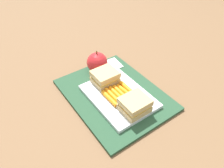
# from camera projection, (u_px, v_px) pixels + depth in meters

# --- Properties ---
(ground_plane) EXTENTS (2.40, 2.40, 0.00)m
(ground_plane) POSITION_uv_depth(u_px,v_px,m) (114.00, 95.00, 0.72)
(ground_plane) COLOR brown
(lunchbag_mat) EXTENTS (0.36, 0.28, 0.01)m
(lunchbag_mat) POSITION_uv_depth(u_px,v_px,m) (114.00, 94.00, 0.72)
(lunchbag_mat) COLOR #284C33
(lunchbag_mat) RESTS_ON ground_plane
(food_tray) EXTENTS (0.23, 0.17, 0.01)m
(food_tray) POSITION_uv_depth(u_px,v_px,m) (119.00, 96.00, 0.69)
(food_tray) COLOR white
(food_tray) RESTS_ON lunchbag_mat
(sandwich_half_left) EXTENTS (0.07, 0.08, 0.04)m
(sandwich_half_left) POSITION_uv_depth(u_px,v_px,m) (135.00, 105.00, 0.63)
(sandwich_half_left) COLOR tan
(sandwich_half_left) RESTS_ON food_tray
(sandwich_half_right) EXTENTS (0.07, 0.08, 0.04)m
(sandwich_half_right) POSITION_uv_depth(u_px,v_px,m) (105.00, 77.00, 0.72)
(sandwich_half_right) COLOR tan
(sandwich_half_right) RESTS_ON food_tray
(carrot_sticks_bundle) EXTENTS (0.08, 0.09, 0.02)m
(carrot_sticks_bundle) POSITION_uv_depth(u_px,v_px,m) (119.00, 93.00, 0.69)
(carrot_sticks_bundle) COLOR orange
(carrot_sticks_bundle) RESTS_ON food_tray
(apple) EXTENTS (0.08, 0.08, 0.09)m
(apple) POSITION_uv_depth(u_px,v_px,m) (97.00, 63.00, 0.78)
(apple) COLOR red
(apple) RESTS_ON lunchbag_mat
(paper_napkin) EXTENTS (0.08, 0.08, 0.00)m
(paper_napkin) POSITION_uv_depth(u_px,v_px,m) (111.00, 65.00, 0.83)
(paper_napkin) COLOR white
(paper_napkin) RESTS_ON lunchbag_mat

